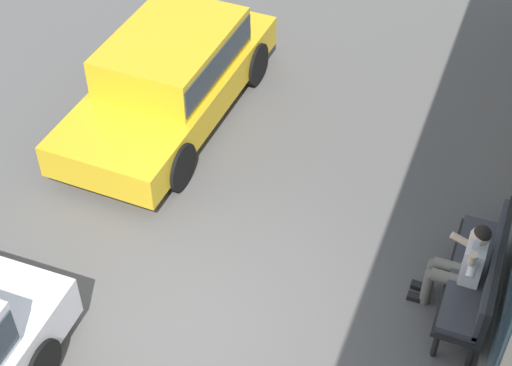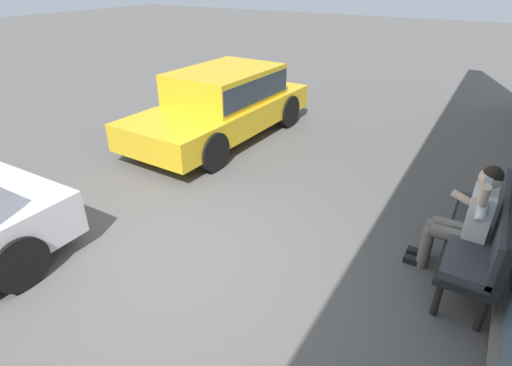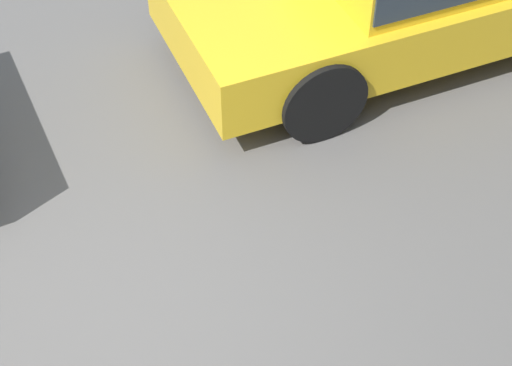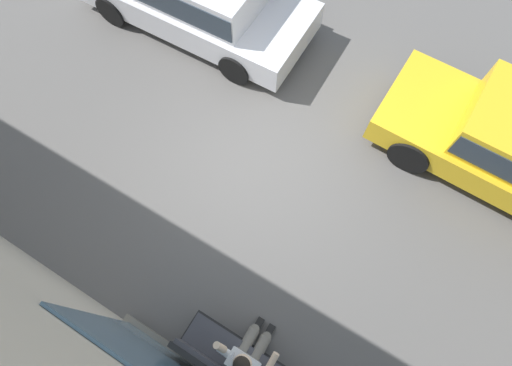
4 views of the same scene
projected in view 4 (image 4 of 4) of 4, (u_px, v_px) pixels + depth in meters
ground_plane at (256, 160)px, 6.80m from camera, size 60.00×60.00×0.00m
building_facade at (38, 339)px, 3.18m from camera, size 18.00×0.51×5.40m
person_on_phone at (248, 355)px, 4.94m from camera, size 0.73×0.74×1.35m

